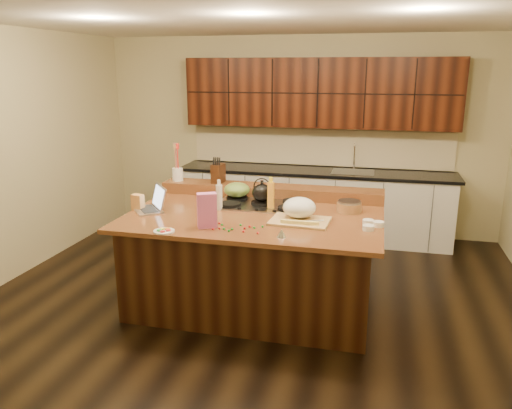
# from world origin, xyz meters

# --- Properties ---
(room) EXTENTS (5.52, 5.02, 2.72)m
(room) POSITION_xyz_m (0.00, 0.00, 1.35)
(room) COLOR black
(room) RESTS_ON ground
(island) EXTENTS (2.40, 1.60, 0.92)m
(island) POSITION_xyz_m (0.00, 0.00, 0.46)
(island) COLOR black
(island) RESTS_ON ground
(back_ledge) EXTENTS (2.40, 0.30, 0.12)m
(back_ledge) POSITION_xyz_m (0.00, 0.70, 0.98)
(back_ledge) COLOR black
(back_ledge) RESTS_ON island
(cooktop) EXTENTS (0.92, 0.52, 0.05)m
(cooktop) POSITION_xyz_m (0.00, 0.30, 0.94)
(cooktop) COLOR gray
(cooktop) RESTS_ON island
(back_counter) EXTENTS (3.70, 0.66, 2.40)m
(back_counter) POSITION_xyz_m (0.30, 2.23, 0.98)
(back_counter) COLOR silver
(back_counter) RESTS_ON ground
(kettle) EXTENTS (0.26, 0.26, 0.18)m
(kettle) POSITION_xyz_m (0.00, 0.30, 1.06)
(kettle) COLOR black
(kettle) RESTS_ON cooktop
(green_bowl) EXTENTS (0.35, 0.35, 0.15)m
(green_bowl) POSITION_xyz_m (-0.30, 0.43, 1.04)
(green_bowl) COLOR #55722D
(green_bowl) RESTS_ON cooktop
(laptop) EXTENTS (0.43, 0.44, 0.24)m
(laptop) POSITION_xyz_m (-1.00, -0.11, 0.98)
(laptop) COLOR #B7B7BC
(laptop) RESTS_ON island
(oil_bottle) EXTENTS (0.09, 0.09, 0.27)m
(oil_bottle) POSITION_xyz_m (0.11, 0.20, 1.06)
(oil_bottle) COLOR orange
(oil_bottle) RESTS_ON island
(vinegar_bottle) EXTENTS (0.07, 0.07, 0.25)m
(vinegar_bottle) POSITION_xyz_m (-0.37, 0.06, 1.04)
(vinegar_bottle) COLOR silver
(vinegar_bottle) RESTS_ON island
(wooden_tray) EXTENTS (0.54, 0.43, 0.21)m
(wooden_tray) POSITION_xyz_m (0.45, -0.11, 1.01)
(wooden_tray) COLOR tan
(wooden_tray) RESTS_ON island
(ramekin_a) EXTENTS (0.12, 0.12, 0.04)m
(ramekin_a) POSITION_xyz_m (1.07, -0.25, 0.94)
(ramekin_a) COLOR white
(ramekin_a) RESTS_ON island
(ramekin_b) EXTENTS (0.12, 0.12, 0.04)m
(ramekin_b) POSITION_xyz_m (1.15, -0.12, 0.94)
(ramekin_b) COLOR white
(ramekin_b) RESTS_ON island
(ramekin_c) EXTENTS (0.12, 0.12, 0.04)m
(ramekin_c) POSITION_xyz_m (1.06, -0.08, 0.94)
(ramekin_c) COLOR white
(ramekin_c) RESTS_ON island
(strainer_bowl) EXTENTS (0.26, 0.26, 0.09)m
(strainer_bowl) POSITION_xyz_m (0.87, 0.29, 0.97)
(strainer_bowl) COLOR #996B3F
(strainer_bowl) RESTS_ON island
(kitchen_timer) EXTENTS (0.10, 0.10, 0.07)m
(kitchen_timer) POSITION_xyz_m (0.38, -0.61, 0.96)
(kitchen_timer) COLOR silver
(kitchen_timer) RESTS_ON island
(pink_bag) EXTENTS (0.19, 0.15, 0.31)m
(pink_bag) POSITION_xyz_m (-0.30, -0.50, 1.07)
(pink_bag) COLOR #CC60A0
(pink_bag) RESTS_ON island
(candy_plate) EXTENTS (0.22, 0.22, 0.01)m
(candy_plate) POSITION_xyz_m (-0.62, -0.71, 0.93)
(candy_plate) COLOR white
(candy_plate) RESTS_ON island
(package_box) EXTENTS (0.12, 0.09, 0.15)m
(package_box) POSITION_xyz_m (-1.15, -0.13, 1.00)
(package_box) COLOR #DC974D
(package_box) RESTS_ON island
(utensil_crock) EXTENTS (0.15, 0.15, 0.14)m
(utensil_crock) POSITION_xyz_m (-1.07, 0.70, 1.11)
(utensil_crock) COLOR white
(utensil_crock) RESTS_ON back_ledge
(knife_block) EXTENTS (0.13, 0.18, 0.21)m
(knife_block) POSITION_xyz_m (-0.59, 0.70, 1.14)
(knife_block) COLOR black
(knife_block) RESTS_ON back_ledge
(gumdrop_0) EXTENTS (0.02, 0.02, 0.02)m
(gumdrop_0) POSITION_xyz_m (0.17, -0.57, 0.93)
(gumdrop_0) COLOR red
(gumdrop_0) RESTS_ON island
(gumdrop_1) EXTENTS (0.02, 0.02, 0.02)m
(gumdrop_1) POSITION_xyz_m (-0.19, -0.43, 0.93)
(gumdrop_1) COLOR #198C26
(gumdrop_1) RESTS_ON island
(gumdrop_2) EXTENTS (0.02, 0.02, 0.02)m
(gumdrop_2) POSITION_xyz_m (0.03, -0.47, 0.93)
(gumdrop_2) COLOR red
(gumdrop_2) RESTS_ON island
(gumdrop_3) EXTENTS (0.02, 0.02, 0.02)m
(gumdrop_3) POSITION_xyz_m (-0.08, -0.58, 0.93)
(gumdrop_3) COLOR #198C26
(gumdrop_3) RESTS_ON island
(gumdrop_4) EXTENTS (0.02, 0.02, 0.02)m
(gumdrop_4) POSITION_xyz_m (0.04, -0.56, 0.93)
(gumdrop_4) COLOR red
(gumdrop_4) RESTS_ON island
(gumdrop_5) EXTENTS (0.02, 0.02, 0.02)m
(gumdrop_5) POSITION_xyz_m (-0.03, -0.39, 0.93)
(gumdrop_5) COLOR #198C26
(gumdrop_5) RESTS_ON island
(gumdrop_6) EXTENTS (0.02, 0.02, 0.02)m
(gumdrop_6) POSITION_xyz_m (-0.23, -0.39, 0.93)
(gumdrop_6) COLOR red
(gumdrop_6) RESTS_ON island
(gumdrop_7) EXTENTS (0.02, 0.02, 0.02)m
(gumdrop_7) POSITION_xyz_m (-0.14, -0.53, 0.93)
(gumdrop_7) COLOR #198C26
(gumdrop_7) RESTS_ON island
(gumdrop_8) EXTENTS (0.02, 0.02, 0.02)m
(gumdrop_8) POSITION_xyz_m (-0.18, -0.53, 0.93)
(gumdrop_8) COLOR red
(gumdrop_8) RESTS_ON island
(gumdrop_9) EXTENTS (0.02, 0.02, 0.02)m
(gumdrop_9) POSITION_xyz_m (0.11, -0.44, 0.93)
(gumdrop_9) COLOR #198C26
(gumdrop_9) RESTS_ON island
(gumdrop_10) EXTENTS (0.02, 0.02, 0.02)m
(gumdrop_10) POSITION_xyz_m (-0.23, -0.57, 0.93)
(gumdrop_10) COLOR red
(gumdrop_10) RESTS_ON island
(gumdrop_11) EXTENTS (0.02, 0.02, 0.02)m
(gumdrop_11) POSITION_xyz_m (-0.07, -0.53, 0.93)
(gumdrop_11) COLOR #198C26
(gumdrop_11) RESTS_ON island
(gumdrop_12) EXTENTS (0.02, 0.02, 0.02)m
(gumdrop_12) POSITION_xyz_m (0.06, -0.42, 0.93)
(gumdrop_12) COLOR red
(gumdrop_12) RESTS_ON island
(gumdrop_13) EXTENTS (0.02, 0.02, 0.02)m
(gumdrop_13) POSITION_xyz_m (0.17, -0.39, 0.93)
(gumdrop_13) COLOR #198C26
(gumdrop_13) RESTS_ON island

